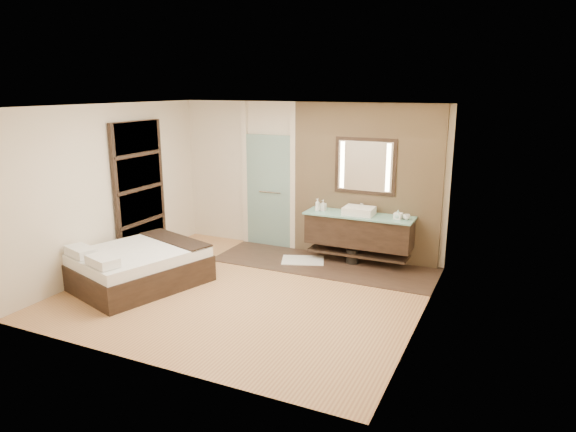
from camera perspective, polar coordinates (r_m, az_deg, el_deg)
The scene contains 15 objects.
floor at distance 7.71m, azimuth -4.52°, elevation -8.38°, with size 5.00×5.00×0.00m, color #9F6642.
tile_strip at distance 8.83m, azimuth 4.01°, elevation -5.35°, with size 3.80×1.30×0.01m, color #32211B.
stone_wall at distance 8.89m, azimuth 8.59°, elevation 3.63°, with size 2.60×0.08×2.70m, color tan.
vanity at distance 8.79m, azimuth 7.86°, elevation -1.62°, with size 1.85×0.55×0.88m.
mirror_unit at distance 8.79m, azimuth 8.56°, elevation 5.50°, with size 1.06×0.04×0.96m.
frosted_door at distance 9.59m, azimuth -2.14°, elevation 3.30°, with size 1.10×0.12×2.70m.
shoji_partition at distance 9.20m, azimuth -16.13°, elevation 2.69°, with size 0.06×1.20×2.40m.
bed at distance 8.18m, azimuth -16.29°, elevation -5.40°, with size 1.94×2.18×0.70m.
bath_mat at distance 8.96m, azimuth 1.66°, elevation -4.94°, with size 0.72×0.50×0.02m, color white.
waste_bin at distance 8.88m, azimuth 7.15°, elevation -4.46°, with size 0.21×0.21×0.26m, color black.
tissue_box at distance 8.52m, azimuth 12.14°, elevation 0.02°, with size 0.12×0.12×0.10m, color white.
soap_bottle_a at distance 8.86m, azimuth 3.30°, elevation 1.25°, with size 0.08×0.08×0.22m, color silver.
soap_bottle_b at distance 8.89m, azimuth 3.92°, elevation 1.20°, with size 0.09×0.09×0.19m, color #B2B2B2.
soap_bottle_c at distance 8.50m, azimuth 12.13°, elevation 0.16°, with size 0.12×0.12×0.15m, color #A7D2D0.
cup at distance 8.50m, azimuth 13.04°, elevation -0.11°, with size 0.11×0.11×0.09m, color white.
Camera 1 is at (3.52, -6.19, 2.96)m, focal length 32.00 mm.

